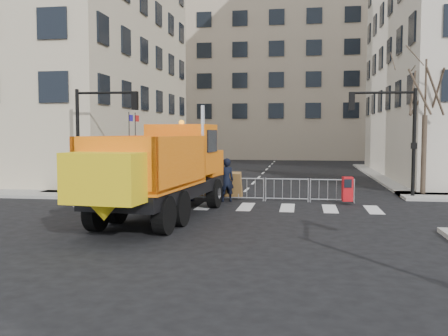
% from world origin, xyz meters
% --- Properties ---
extents(ground, '(120.00, 120.00, 0.00)m').
position_xyz_m(ground, '(0.00, 0.00, 0.00)').
color(ground, black).
rests_on(ground, ground).
extents(sidewalk_back, '(64.00, 5.00, 0.15)m').
position_xyz_m(sidewalk_back, '(0.00, 8.50, 0.07)').
color(sidewalk_back, gray).
rests_on(sidewalk_back, ground).
extents(building_left, '(24.00, 22.00, 26.00)m').
position_xyz_m(building_left, '(-20.00, 20.00, 13.00)').
color(building_left, '#C8B499').
rests_on(building_left, ground).
extents(building_far, '(30.00, 18.00, 24.00)m').
position_xyz_m(building_far, '(0.00, 52.00, 12.00)').
color(building_far, tan).
rests_on(building_far, ground).
extents(traffic_light_left, '(0.18, 0.18, 5.40)m').
position_xyz_m(traffic_light_left, '(-8.00, 7.50, 2.70)').
color(traffic_light_left, black).
rests_on(traffic_light_left, ground).
extents(traffic_light_right, '(0.18, 0.18, 5.40)m').
position_xyz_m(traffic_light_right, '(8.50, 9.50, 2.70)').
color(traffic_light_right, black).
rests_on(traffic_light_right, ground).
extents(crowd_barriers, '(12.60, 0.60, 1.10)m').
position_xyz_m(crowd_barriers, '(-0.75, 7.60, 0.55)').
color(crowd_barriers, '#9EA0A5').
rests_on(crowd_barriers, ground).
extents(street_tree, '(3.00, 3.00, 7.50)m').
position_xyz_m(street_tree, '(9.20, 10.50, 3.75)').
color(street_tree, '#382B21').
rests_on(street_tree, ground).
extents(plow_truck, '(4.19, 11.36, 4.32)m').
position_xyz_m(plow_truck, '(-2.13, 1.95, 1.92)').
color(plow_truck, black).
rests_on(plow_truck, ground).
extents(cop_a, '(0.88, 0.75, 2.05)m').
position_xyz_m(cop_a, '(-0.41, 7.00, 1.02)').
color(cop_a, black).
rests_on(cop_a, ground).
extents(cop_b, '(0.83, 0.66, 1.62)m').
position_xyz_m(cop_b, '(-2.30, 7.00, 0.81)').
color(cop_b, black).
rests_on(cop_b, ground).
extents(cop_c, '(1.00, 0.93, 1.66)m').
position_xyz_m(cop_c, '(-0.76, 7.00, 0.83)').
color(cop_c, black).
rests_on(cop_c, ground).
extents(worker, '(1.15, 0.77, 1.65)m').
position_xyz_m(worker, '(-3.06, 8.80, 0.97)').
color(worker, '#B4C116').
rests_on(worker, sidewalk_back).
extents(newspaper_box, '(0.49, 0.45, 1.10)m').
position_xyz_m(newspaper_box, '(5.14, 6.95, 0.70)').
color(newspaper_box, '#B60E14').
rests_on(newspaper_box, sidewalk_back).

